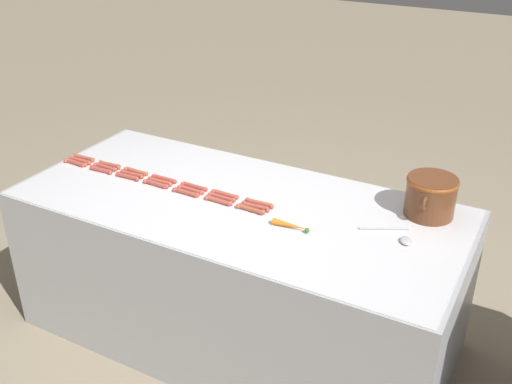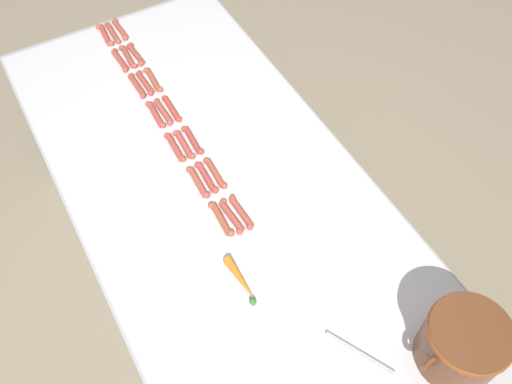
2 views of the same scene
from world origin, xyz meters
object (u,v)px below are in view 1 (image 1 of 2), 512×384
at_px(hot_dog_11, 191,190).
at_px(hot_dog_13, 256,206).
at_px(hot_dog_1, 110,165).
at_px(serving_spoon, 398,236).
at_px(hot_dog_2, 136,171).
at_px(hot_dog_15, 101,170).
at_px(hot_dog_8, 105,167).
at_px(hot_dog_10, 160,181).
at_px(hot_dog_17, 156,184).
at_px(hot_dog_19, 218,201).
at_px(bean_pot, 431,194).
at_px(hot_dog_12, 221,197).
at_px(hot_dog_6, 259,203).
at_px(carrot, 291,225).
at_px(hot_dog_16, 127,176).
at_px(hot_dog_20, 250,209).
at_px(hot_dog_4, 194,187).
at_px(hot_dog_9, 132,174).
at_px(hot_dog_14, 75,163).
at_px(hot_dog_18, 186,192).
at_px(hot_dog_0, 84,158).
at_px(hot_dog_5, 225,194).
at_px(hot_dog_7, 80,160).
at_px(hot_dog_3, 164,179).

height_order(hot_dog_11, hot_dog_13, same).
xyz_separation_m(hot_dog_1, serving_spoon, (-0.03, 1.61, -0.00)).
height_order(hot_dog_2, hot_dog_15, same).
height_order(hot_dog_1, hot_dog_11, same).
xyz_separation_m(hot_dog_8, hot_dog_11, (0.00, 0.56, 0.00)).
xyz_separation_m(hot_dog_10, hot_dog_17, (0.03, -0.00, 0.00)).
relative_size(hot_dog_10, hot_dog_19, 1.00).
relative_size(hot_dog_10, hot_dog_13, 1.00).
distance_m(hot_dog_10, bean_pot, 1.35).
bearing_deg(serving_spoon, hot_dog_8, -87.65).
relative_size(hot_dog_12, hot_dog_19, 1.00).
xyz_separation_m(hot_dog_10, bean_pot, (-0.34, 1.30, 0.09)).
bearing_deg(hot_dog_8, hot_dog_15, 5.10).
distance_m(hot_dog_6, carrot, 0.26).
bearing_deg(hot_dog_10, hot_dog_17, -2.87).
xyz_separation_m(hot_dog_16, hot_dog_20, (0.00, 0.74, 0.00)).
height_order(hot_dog_4, hot_dog_6, same).
height_order(hot_dog_9, hot_dog_14, same).
xyz_separation_m(hot_dog_12, hot_dog_17, (0.03, -0.37, 0.00)).
relative_size(hot_dog_10, hot_dog_15, 1.00).
xyz_separation_m(hot_dog_14, serving_spoon, (-0.10, 1.79, -0.00)).
bearing_deg(hot_dog_4, hot_dog_12, 79.61).
relative_size(hot_dog_11, hot_dog_18, 1.00).
bearing_deg(hot_dog_8, hot_dog_2, 101.49).
height_order(hot_dog_1, hot_dog_20, same).
xyz_separation_m(hot_dog_6, hot_dog_13, (0.04, -0.00, 0.00)).
distance_m(hot_dog_10, hot_dog_16, 0.19).
xyz_separation_m(hot_dog_2, hot_dog_14, (0.07, -0.36, 0.00)).
relative_size(hot_dog_0, hot_dog_14, 1.00).
bearing_deg(hot_dog_15, hot_dog_5, 95.89).
xyz_separation_m(hot_dog_6, hot_dog_11, (0.04, -0.37, 0.00)).
distance_m(hot_dog_0, hot_dog_19, 0.93).
height_order(hot_dog_4, hot_dog_16, same).
bearing_deg(hot_dog_7, hot_dog_4, 92.75).
bearing_deg(hot_dog_5, hot_dog_12, 4.21).
bearing_deg(bean_pot, hot_dog_3, -76.91).
xyz_separation_m(hot_dog_1, hot_dog_13, (0.03, 0.93, 0.00)).
bearing_deg(carrot, hot_dog_5, -106.22).
relative_size(hot_dog_0, hot_dog_4, 1.00).
height_order(hot_dog_5, hot_dog_13, same).
bearing_deg(hot_dog_7, hot_dog_20, 88.23).
relative_size(hot_dog_0, carrot, 0.86).
bearing_deg(hot_dog_4, hot_dog_1, -89.96).
relative_size(hot_dog_2, bean_pot, 0.53).
height_order(hot_dog_1, hot_dog_17, same).
bearing_deg(hot_dog_19, hot_dog_14, -89.95).
height_order(hot_dog_15, serving_spoon, hot_dog_15).
height_order(hot_dog_1, hot_dog_18, same).
bearing_deg(hot_dog_13, hot_dog_4, -95.14).
relative_size(hot_dog_5, hot_dog_14, 1.00).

